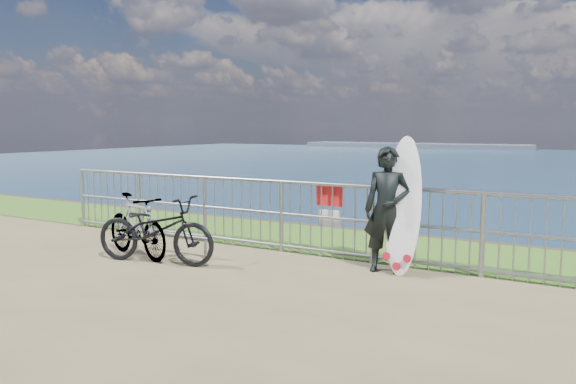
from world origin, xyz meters
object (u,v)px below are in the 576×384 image
Objects in this scene: bicycle_near at (155,230)px; bicycle_far at (137,226)px; surfboard at (403,211)px; surfer at (387,210)px.

bicycle_near is 1.17× the size of bicycle_far.
surfboard is 1.16× the size of bicycle_far.
surfboard is at bearing -58.83° from bicycle_far.
bicycle_far is (-3.53, -1.05, -0.37)m from surfer.
surfer reaches higher than bicycle_far.
surfer is 0.91× the size of bicycle_near.
surfer is 0.21m from surfboard.
bicycle_near is (-3.02, -1.19, -0.36)m from surfer.
surfer is at bearing -177.50° from surfboard.
surfboard reaches higher than bicycle_near.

